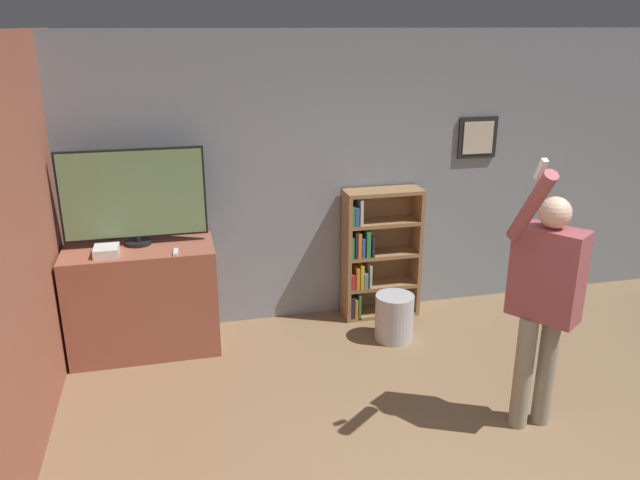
{
  "coord_description": "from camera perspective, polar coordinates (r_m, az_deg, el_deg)",
  "views": [
    {
      "loc": [
        -1.58,
        -2.45,
        2.73
      ],
      "look_at": [
        -0.57,
        1.77,
        1.23
      ],
      "focal_mm": 35.0,
      "sensor_mm": 36.0,
      "label": 1
    }
  ],
  "objects": [
    {
      "name": "tv_ledge",
      "position": [
        5.64,
        -15.84,
        -5.22
      ],
      "size": [
        1.25,
        0.61,
        0.95
      ],
      "color": "#93513D",
      "rests_on": "ground_plane"
    },
    {
      "name": "remote_loose",
      "position": [
        5.25,
        -13.06,
        -1.08
      ],
      "size": [
        0.05,
        0.14,
        0.02
      ],
      "color": "white",
      "rests_on": "tv_ledge"
    },
    {
      "name": "game_console",
      "position": [
        5.36,
        -18.94,
        -0.94
      ],
      "size": [
        0.2,
        0.22,
        0.07
      ],
      "color": "white",
      "rests_on": "tv_ledge"
    },
    {
      "name": "wall_back",
      "position": [
        5.92,
        2.42,
        5.64
      ],
      "size": [
        7.13,
        0.09,
        2.7
      ],
      "color": "gray",
      "rests_on": "ground_plane"
    },
    {
      "name": "bookshelf",
      "position": [
        6.04,
        5.0,
        -1.36
      ],
      "size": [
        0.74,
        0.28,
        1.27
      ],
      "color": "#997047",
      "rests_on": "ground_plane"
    },
    {
      "name": "person",
      "position": [
        4.45,
        19.9,
        -4.54
      ],
      "size": [
        0.6,
        0.57,
        1.99
      ],
      "rotation": [
        0.0,
        0.0,
        -0.96
      ],
      "color": "gray",
      "rests_on": "ground_plane"
    },
    {
      "name": "waste_bin",
      "position": [
        5.74,
        6.8,
        -7.02
      ],
      "size": [
        0.35,
        0.35,
        0.43
      ],
      "color": "#B7B7BC",
      "rests_on": "ground_plane"
    },
    {
      "name": "wall_side_brick",
      "position": [
        4.33,
        -26.27,
        -1.53
      ],
      "size": [
        0.06,
        4.66,
        2.7
      ],
      "color": "#93513D",
      "rests_on": "ground_plane"
    },
    {
      "name": "television",
      "position": [
        5.43,
        -16.67,
        3.88
      ],
      "size": [
        1.18,
        0.22,
        0.82
      ],
      "color": "black",
      "rests_on": "tv_ledge"
    }
  ]
}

